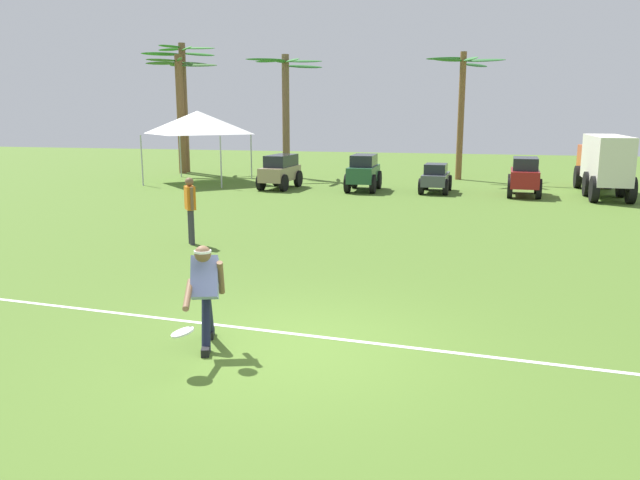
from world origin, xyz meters
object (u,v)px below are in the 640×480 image
Objects in this scene: frisbee_thrower at (205,290)px; palm_tree_right_of_centre at (286,102)px; parked_car_slot_a at (280,170)px; teammate_near_sideline at (190,204)px; parked_car_slot_d at (525,176)px; event_tent at (198,122)px; palm_tree_left_of_centre at (180,105)px; palm_tree_far_right at (461,99)px; box_truck at (603,162)px; frisbee_in_flight at (182,332)px; palm_tree_far_left at (184,95)px; parked_car_slot_c at (436,178)px; parked_car_slot_b at (364,172)px.

palm_tree_right_of_centre is (-5.43, 21.35, 2.67)m from frisbee_thrower.
palm_tree_right_of_centre reaches higher than parked_car_slot_a.
parked_car_slot_d is at bearing 53.24° from teammate_near_sideline.
parked_car_slot_d is 0.64× the size of event_tent.
parked_car_slot_a is at bearing 179.91° from parked_car_slot_d.
parked_car_slot_a is at bearing 96.63° from teammate_near_sideline.
parked_car_slot_a is 8.71m from palm_tree_left_of_centre.
palm_tree_right_of_centre is at bearing -174.72° from palm_tree_far_right.
event_tent reaches higher than box_truck.
palm_tree_far_right is at bearing 37.21° from parked_car_slot_a.
palm_tree_far_left reaches higher than frisbee_in_flight.
palm_tree_far_left is 1.13× the size of palm_tree_right_of_centre.
parked_car_slot_c is 3.24m from parked_car_slot_d.
parked_car_slot_c is 0.39× the size of palm_tree_left_of_centre.
event_tent is at bearing 114.17° from frisbee_in_flight.
palm_tree_far_left is at bearing 157.88° from parked_car_slot_c.
palm_tree_far_left reaches higher than event_tent.
event_tent is (-5.41, 12.22, 1.65)m from teammate_near_sideline.
palm_tree_right_of_centre is at bearing 103.88° from parked_car_slot_a.
event_tent reaches higher than parked_car_slot_b.
frisbee_in_flight is (0.05, -0.78, -0.29)m from frisbee_thrower.
frisbee_in_flight is 0.22× the size of teammate_near_sideline.
palm_tree_far_right is at bearing 83.79° from frisbee_in_flight.
palm_tree_right_of_centre is (-7.27, 4.26, 2.90)m from parked_car_slot_c.
palm_tree_right_of_centre is at bearing 46.07° from event_tent.
palm_tree_left_of_centre reaches higher than box_truck.
box_truck reaches higher than parked_car_slot_c.
palm_tree_far_left reaches higher than palm_tree_right_of_centre.
event_tent is at bearing 113.87° from teammate_near_sideline.
teammate_near_sideline is at bearing 117.08° from frisbee_thrower.
frisbee_in_flight is at bearing -95.71° from parked_car_slot_c.
parked_car_slot_b is at bearing -27.94° from palm_tree_far_left.
box_truck is at bearing 67.23° from frisbee_in_flight.
palm_tree_far_right is at bearing 141.72° from box_truck.
palm_tree_left_of_centre is (-12.86, 4.69, 2.81)m from parked_car_slot_c.
parked_car_slot_c is 6.13m from box_truck.
frisbee_thrower is 17.42m from parked_car_slot_a.
parked_car_slot_d is (5.01, 17.65, 0.24)m from frisbee_in_flight.
teammate_near_sideline reaches higher than parked_car_slot_c.
teammate_near_sideline is at bearing -63.84° from palm_tree_far_left.
frisbee_thrower is 0.25× the size of palm_tree_right_of_centre.
frisbee_in_flight is at bearing -65.83° from event_tent.
box_truck reaches higher than parked_car_slot_d.
frisbee_thrower is 0.84m from frisbee_in_flight.
frisbee_thrower is 20.16m from event_tent.
parked_car_slot_a is at bearing -36.23° from palm_tree_left_of_centre.
parked_car_slot_d is at bearing -23.17° from palm_tree_right_of_centre.
teammate_near_sideline reaches higher than parked_car_slot_b.
parked_car_slot_d is at bearing -0.09° from parked_car_slot_a.
palm_tree_far_right is (-2.52, 5.23, 2.84)m from parked_car_slot_d.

